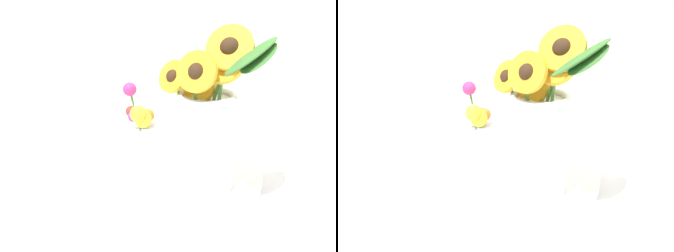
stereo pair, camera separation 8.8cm
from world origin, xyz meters
The scene contains 5 objects.
ground_plane centered at (0.00, 0.00, 0.00)m, with size 6.00×6.00×0.00m, color silver.
serving_tray centered at (0.00, 0.06, 0.01)m, with size 0.44×0.44×0.02m.
mason_jar_sunflowers centered at (0.12, 0.04, 0.16)m, with size 0.24×0.16×0.35m.
vase_small_center centered at (-0.02, 0.00, 0.11)m, with size 0.10×0.08×0.21m.
vase_bulb_right centered at (-0.10, 0.07, 0.08)m, with size 0.06×0.06×0.13m.
Camera 2 is at (0.56, -0.56, 0.44)m, focal length 42.00 mm.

